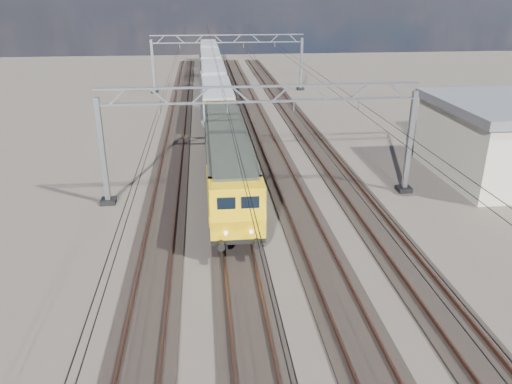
{
  "coord_description": "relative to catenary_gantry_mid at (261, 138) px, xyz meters",
  "views": [
    {
      "loc": [
        -3.43,
        -25.22,
        12.31
      ],
      "look_at": [
        -0.83,
        -0.99,
        2.4
      ],
      "focal_mm": 35.0,
      "sensor_mm": 36.0,
      "label": 1
    }
  ],
  "objects": [
    {
      "name": "hopper_wagon_lead",
      "position": [
        -2.0,
        19.58,
        -1.67
      ],
      "size": [
        3.38,
        13.0,
        3.25
      ],
      "color": "black",
      "rests_on": "ground"
    },
    {
      "name": "catenary_gantry_mid",
      "position": [
        0.0,
        0.0,
        0.0
      ],
      "size": [
        19.9,
        0.9,
        7.11
      ],
      "color": "gray",
      "rests_on": "ground"
    },
    {
      "name": "catenary_gantry_far",
      "position": [
        0.0,
        36.0,
        0.0
      ],
      "size": [
        19.9,
        0.9,
        7.11
      ],
      "color": "gray",
      "rests_on": "ground"
    },
    {
      "name": "overhead_wires",
      "position": [
        -0.0,
        4.0,
        1.84
      ],
      "size": [
        12.03,
        140.0,
        0.53
      ],
      "color": "black",
      "rests_on": "ground"
    },
    {
      "name": "track_outer_west",
      "position": [
        -6.0,
        -4.0,
        -3.83
      ],
      "size": [
        2.6,
        140.0,
        0.3
      ],
      "color": "black",
      "rests_on": "ground"
    },
    {
      "name": "ground",
      "position": [
        -0.0,
        -4.0,
        -3.91
      ],
      "size": [
        160.0,
        160.0,
        0.0
      ],
      "primitive_type": "plane",
      "color": "#2C2621",
      "rests_on": "ground"
    },
    {
      "name": "hopper_wagon_fourth",
      "position": [
        -2.0,
        62.18,
        -1.67
      ],
      "size": [
        3.38,
        13.0,
        3.25
      ],
      "color": "black",
      "rests_on": "ground"
    },
    {
      "name": "hopper_wagon_mid",
      "position": [
        -2.0,
        33.78,
        -1.67
      ],
      "size": [
        3.38,
        13.0,
        3.25
      ],
      "color": "black",
      "rests_on": "ground"
    },
    {
      "name": "track_inner_east",
      "position": [
        2.0,
        -4.0,
        -3.83
      ],
      "size": [
        2.6,
        140.0,
        0.3
      ],
      "color": "black",
      "rests_on": "ground"
    },
    {
      "name": "hopper_wagon_third",
      "position": [
        -2.0,
        47.98,
        -1.67
      ],
      "size": [
        3.38,
        13.0,
        3.25
      ],
      "color": "black",
      "rests_on": "ground"
    },
    {
      "name": "locomotive",
      "position": [
        -2.0,
        1.89,
        -1.58
      ],
      "size": [
        2.76,
        21.1,
        3.62
      ],
      "color": "black",
      "rests_on": "ground"
    },
    {
      "name": "track_outer_east",
      "position": [
        6.0,
        -4.0,
        -3.83
      ],
      "size": [
        2.6,
        140.0,
        0.3
      ],
      "color": "black",
      "rests_on": "ground"
    },
    {
      "name": "track_loco",
      "position": [
        -2.0,
        -4.0,
        -3.83
      ],
      "size": [
        2.6,
        140.0,
        0.3
      ],
      "color": "black",
      "rests_on": "ground"
    }
  ]
}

